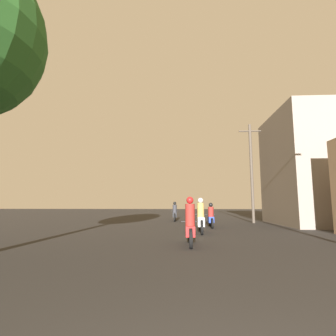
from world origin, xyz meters
TOP-DOWN VIEW (x-y plane):
  - motorcycle_red at (-0.21, 7.87)m, footprint 0.60×1.87m
  - motorcycle_white at (0.39, 11.41)m, footprint 0.60×1.91m
  - motorcycle_blue at (1.18, 14.35)m, footprint 0.60×1.92m
  - motorcycle_black at (-1.05, 19.50)m, footprint 0.60×1.95m
  - building_right_far at (8.57, 16.60)m, footprint 5.71×6.51m
  - utility_pole_far at (4.54, 17.97)m, footprint 1.60×0.20m

SIDE VIEW (x-z plane):
  - motorcycle_blue at x=1.18m, z-range -0.13..1.27m
  - motorcycle_black at x=-1.05m, z-range -0.15..1.34m
  - motorcycle_red at x=-0.21m, z-range -0.16..1.44m
  - motorcycle_white at x=0.39m, z-range -0.17..1.46m
  - building_right_far at x=8.57m, z-range 0.00..7.37m
  - utility_pole_far at x=4.54m, z-range 0.16..7.30m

